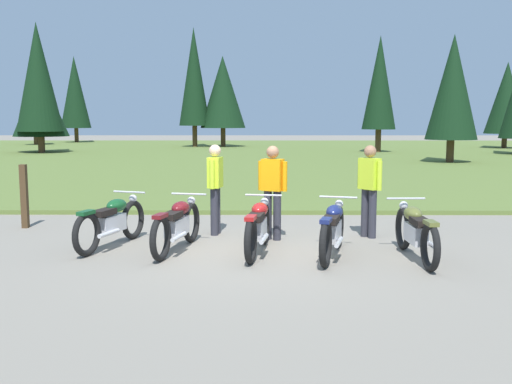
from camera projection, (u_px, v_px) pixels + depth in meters
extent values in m
plane|color=gray|center=(256.00, 252.00, 9.40)|extent=(140.00, 140.00, 0.00)
cube|color=#5B7033|center=(259.00, 154.00, 34.86)|extent=(80.00, 44.00, 0.10)
cylinder|color=#47331E|center=(450.00, 152.00, 27.73)|extent=(0.36, 0.36, 1.18)
cone|color=black|center=(453.00, 87.00, 27.35)|extent=(2.42, 2.42, 4.92)
cylinder|color=#47331E|center=(504.00, 141.00, 41.63)|extent=(0.36, 0.36, 1.13)
cone|color=black|center=(506.00, 98.00, 41.24)|extent=(2.89, 2.89, 5.05)
cylinder|color=#47331E|center=(195.00, 137.00, 43.51)|extent=(0.36, 0.36, 1.68)
cone|color=black|center=(194.00, 77.00, 42.96)|extent=(2.29, 2.29, 7.18)
cylinder|color=#47331E|center=(42.00, 145.00, 36.49)|extent=(0.36, 0.36, 1.09)
cone|color=black|center=(40.00, 103.00, 36.17)|extent=(3.40, 3.40, 4.13)
cylinder|color=#47331E|center=(36.00, 138.00, 47.25)|extent=(0.36, 0.36, 1.21)
cone|color=black|center=(34.00, 103.00, 46.90)|extent=(2.34, 2.34, 4.48)
cylinder|color=#47331E|center=(77.00, 136.00, 52.22)|extent=(0.36, 0.36, 1.38)
cone|color=black|center=(75.00, 92.00, 51.74)|extent=(2.65, 2.65, 6.34)
cylinder|color=#47331E|center=(41.00, 143.00, 35.43)|extent=(0.36, 0.36, 1.41)
cone|color=black|center=(38.00, 77.00, 34.94)|extent=(2.74, 2.74, 6.50)
cylinder|color=#47331E|center=(223.00, 138.00, 43.79)|extent=(0.36, 0.36, 1.51)
cone|color=black|center=(223.00, 92.00, 43.37)|extent=(3.38, 3.38, 5.32)
cylinder|color=#47331E|center=(378.00, 141.00, 36.54)|extent=(0.36, 0.36, 1.52)
cone|color=black|center=(380.00, 83.00, 36.09)|extent=(2.10, 2.10, 5.77)
torus|color=black|center=(133.00, 220.00, 10.37)|extent=(0.31, 0.70, 0.70)
torus|color=black|center=(87.00, 234.00, 9.05)|extent=(0.31, 0.70, 0.70)
cube|color=silver|center=(111.00, 224.00, 9.70)|extent=(0.39, 0.67, 0.28)
ellipsoid|color=#144C23|center=(117.00, 205.00, 9.84)|extent=(0.40, 0.54, 0.22)
cube|color=black|center=(103.00, 213.00, 9.47)|extent=(0.36, 0.52, 0.10)
cube|color=#144C23|center=(86.00, 213.00, 9.01)|extent=(0.23, 0.35, 0.06)
cylinder|color=silver|center=(129.00, 192.00, 10.21)|extent=(0.60, 0.22, 0.03)
sphere|color=silver|center=(133.00, 198.00, 10.34)|extent=(0.14, 0.14, 0.14)
cylinder|color=silver|center=(109.00, 233.00, 9.39)|extent=(0.24, 0.54, 0.07)
torus|color=black|center=(191.00, 222.00, 10.09)|extent=(0.25, 0.71, 0.70)
torus|color=black|center=(161.00, 238.00, 8.74)|extent=(0.25, 0.71, 0.70)
cube|color=silver|center=(177.00, 227.00, 9.41)|extent=(0.33, 0.67, 0.28)
ellipsoid|color=maroon|center=(181.00, 208.00, 9.55)|extent=(0.36, 0.52, 0.22)
cube|color=black|center=(172.00, 216.00, 9.17)|extent=(0.32, 0.52, 0.10)
cube|color=maroon|center=(160.00, 216.00, 8.70)|extent=(0.21, 0.34, 0.06)
cylinder|color=silver|center=(189.00, 194.00, 9.93)|extent=(0.61, 0.16, 0.03)
sphere|color=silver|center=(191.00, 201.00, 10.07)|extent=(0.14, 0.14, 0.14)
cylinder|color=silver|center=(179.00, 237.00, 9.10)|extent=(0.19, 0.55, 0.07)
torus|color=black|center=(264.00, 224.00, 9.95)|extent=(0.21, 0.71, 0.70)
torus|color=black|center=(251.00, 241.00, 8.57)|extent=(0.21, 0.71, 0.70)
cube|color=silver|center=(258.00, 229.00, 9.25)|extent=(0.29, 0.66, 0.28)
ellipsoid|color=#AD1919|center=(260.00, 209.00, 9.40)|extent=(0.33, 0.51, 0.22)
cube|color=black|center=(256.00, 217.00, 9.01)|extent=(0.29, 0.51, 0.10)
cube|color=#AD1919|center=(251.00, 218.00, 8.53)|extent=(0.19, 0.34, 0.06)
cylinder|color=silver|center=(264.00, 195.00, 9.78)|extent=(0.62, 0.13, 0.03)
sphere|color=silver|center=(265.00, 202.00, 9.92)|extent=(0.14, 0.14, 0.14)
cylinder|color=silver|center=(264.00, 239.00, 8.95)|extent=(0.15, 0.55, 0.07)
torus|color=black|center=(338.00, 227.00, 9.69)|extent=(0.28, 0.70, 0.70)
torus|color=black|center=(326.00, 244.00, 8.36)|extent=(0.28, 0.70, 0.70)
cube|color=silver|center=(333.00, 231.00, 9.02)|extent=(0.36, 0.67, 0.28)
ellipsoid|color=navy|center=(334.00, 212.00, 9.16)|extent=(0.38, 0.53, 0.22)
cube|color=black|center=(331.00, 220.00, 8.78)|extent=(0.34, 0.52, 0.10)
cube|color=navy|center=(326.00, 220.00, 8.31)|extent=(0.22, 0.35, 0.06)
cylinder|color=silver|center=(338.00, 197.00, 9.53)|extent=(0.61, 0.19, 0.03)
sphere|color=silver|center=(339.00, 204.00, 9.67)|extent=(0.14, 0.14, 0.14)
cylinder|color=silver|center=(339.00, 242.00, 8.71)|extent=(0.21, 0.55, 0.07)
torus|color=black|center=(403.00, 228.00, 9.53)|extent=(0.12, 0.70, 0.70)
torus|color=black|center=(430.00, 247.00, 8.14)|extent=(0.12, 0.70, 0.70)
cube|color=silver|center=(416.00, 234.00, 8.83)|extent=(0.22, 0.64, 0.28)
ellipsoid|color=brown|center=(413.00, 214.00, 8.97)|extent=(0.27, 0.49, 0.22)
cube|color=black|center=(421.00, 222.00, 8.59)|extent=(0.23, 0.49, 0.10)
cube|color=brown|center=(431.00, 223.00, 8.10)|extent=(0.15, 0.32, 0.06)
cylinder|color=silver|center=(406.00, 198.00, 9.37)|extent=(0.62, 0.05, 0.03)
sphere|color=silver|center=(404.00, 205.00, 9.50)|extent=(0.14, 0.14, 0.14)
cylinder|color=silver|center=(431.00, 244.00, 8.55)|extent=(0.08, 0.55, 0.07)
cylinder|color=#2D2D38|center=(268.00, 215.00, 10.34)|extent=(0.14, 0.14, 0.88)
cylinder|color=#2D2D38|center=(277.00, 216.00, 10.26)|extent=(0.14, 0.14, 0.88)
cube|color=orange|center=(273.00, 175.00, 10.21)|extent=(0.42, 0.35, 0.56)
sphere|color=#9E7051|center=(273.00, 152.00, 10.16)|extent=(0.22, 0.22, 0.22)
cylinder|color=orange|center=(261.00, 175.00, 10.31)|extent=(0.09, 0.09, 0.52)
cylinder|color=orange|center=(285.00, 176.00, 10.11)|extent=(0.09, 0.09, 0.52)
cylinder|color=#2D2D38|center=(214.00, 212.00, 10.69)|extent=(0.14, 0.14, 0.88)
cylinder|color=#2D2D38|center=(217.00, 210.00, 10.87)|extent=(0.14, 0.14, 0.88)
cube|color=#C6E52D|center=(215.00, 172.00, 10.69)|extent=(0.28, 0.39, 0.56)
sphere|color=beige|center=(215.00, 151.00, 10.64)|extent=(0.22, 0.22, 0.22)
cylinder|color=#C6E52D|center=(212.00, 175.00, 10.47)|extent=(0.09, 0.09, 0.52)
cylinder|color=#C6E52D|center=(218.00, 172.00, 10.92)|extent=(0.09, 0.09, 0.52)
cylinder|color=#2D2D38|center=(365.00, 213.00, 10.58)|extent=(0.14, 0.14, 0.88)
cylinder|color=#2D2D38|center=(372.00, 214.00, 10.44)|extent=(0.14, 0.14, 0.88)
cube|color=#C6E52D|center=(370.00, 174.00, 10.42)|extent=(0.39, 0.42, 0.56)
sphere|color=#9E7051|center=(370.00, 151.00, 10.37)|extent=(0.22, 0.22, 0.22)
cylinder|color=#C6E52D|center=(360.00, 174.00, 10.60)|extent=(0.09, 0.09, 0.52)
cylinder|color=#C6E52D|center=(379.00, 176.00, 10.24)|extent=(0.09, 0.09, 0.52)
cube|color=#47331E|center=(24.00, 196.00, 11.41)|extent=(0.12, 0.12, 1.25)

